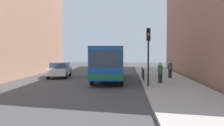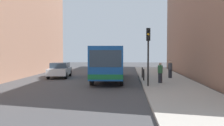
{
  "view_description": "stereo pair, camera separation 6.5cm",
  "coord_description": "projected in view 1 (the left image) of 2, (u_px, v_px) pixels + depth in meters",
  "views": [
    {
      "loc": [
        2.09,
        -21.86,
        2.66
      ],
      "look_at": [
        0.8,
        0.71,
        1.63
      ],
      "focal_mm": 43.72,
      "sensor_mm": 36.0,
      "label": 1
    },
    {
      "loc": [
        2.15,
        -21.85,
        2.66
      ],
      "look_at": [
        0.8,
        0.71,
        1.63
      ],
      "focal_mm": 43.72,
      "sensor_mm": 36.0,
      "label": 2
    }
  ],
  "objects": [
    {
      "name": "ground_plane",
      "position": [
        102.0,
        84.0,
        22.04
      ],
      "size": [
        80.0,
        80.0,
        0.0
      ],
      "primitive_type": "plane",
      "color": "#424244"
    },
    {
      "name": "sidewalk",
      "position": [
        169.0,
        83.0,
        21.73
      ],
      "size": [
        4.4,
        40.0,
        0.15
      ],
      "primitive_type": "cube",
      "color": "#ADA89E",
      "rests_on": "ground"
    },
    {
      "name": "bus",
      "position": [
        109.0,
        61.0,
        24.74
      ],
      "size": [
        2.79,
        11.08,
        3.0
      ],
      "rotation": [
        0.0,
        0.0,
        3.17
      ],
      "color": "#19519E",
      "rests_on": "ground"
    },
    {
      "name": "car_beside_bus",
      "position": [
        60.0,
        70.0,
        26.94
      ],
      "size": [
        2.14,
        4.53,
        1.48
      ],
      "rotation": [
        0.0,
        0.0,
        3.22
      ],
      "color": "silver",
      "rests_on": "ground"
    },
    {
      "name": "traffic_light",
      "position": [
        148.0,
        46.0,
        19.22
      ],
      "size": [
        0.28,
        0.33,
        4.1
      ],
      "color": "black",
      "rests_on": "sidewalk"
    },
    {
      "name": "bollard_near",
      "position": [
        144.0,
        75.0,
        22.93
      ],
      "size": [
        0.11,
        0.11,
        0.95
      ],
      "primitive_type": "cylinder",
      "color": "black",
      "rests_on": "sidewalk"
    },
    {
      "name": "bollard_mid",
      "position": [
        142.0,
        72.0,
        25.36
      ],
      "size": [
        0.11,
        0.11,
        0.95
      ],
      "primitive_type": "cylinder",
      "color": "black",
      "rests_on": "sidewalk"
    },
    {
      "name": "pedestrian_near_signal",
      "position": [
        160.0,
        73.0,
        21.23
      ],
      "size": [
        0.38,
        0.38,
        1.57
      ],
      "rotation": [
        0.0,
        0.0,
        3.36
      ],
      "color": "#26262D",
      "rests_on": "sidewalk"
    },
    {
      "name": "pedestrian_mid_sidewalk",
      "position": [
        170.0,
        69.0,
        25.07
      ],
      "size": [
        0.38,
        0.38,
        1.57
      ],
      "rotation": [
        0.0,
        0.0,
        2.52
      ],
      "color": "#26262D",
      "rests_on": "sidewalk"
    }
  ]
}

